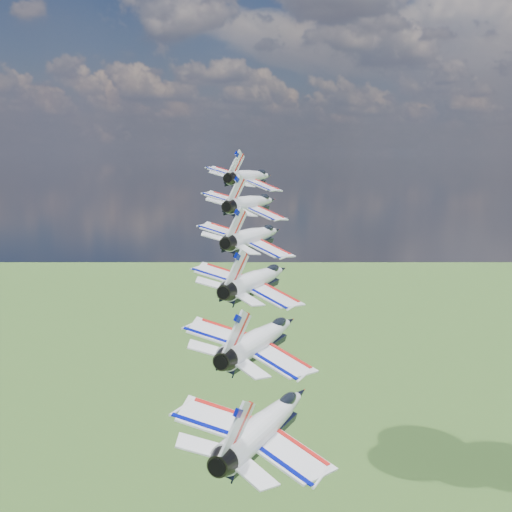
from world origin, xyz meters
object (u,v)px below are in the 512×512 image
Objects in this scene: jet_5 at (267,423)px; jet_1 at (252,203)px; jet_0 at (251,177)px; jet_3 at (258,279)px; jet_2 at (255,236)px; jet_4 at (261,338)px.

jet_1 is at bearing 115.15° from jet_5.
jet_1 is at bearing -64.85° from jet_0.
jet_1 is 24.33m from jet_3.
jet_2 reaches higher than jet_5.
jet_1 reaches higher than jet_4.
jet_4 is at bearing -64.85° from jet_2.
jet_2 reaches higher than jet_4.
jet_2 is (14.54, -18.47, -6.25)m from jet_0.
jet_2 reaches higher than jet_3.
jet_5 is at bearing -64.85° from jet_2.
jet_0 reaches higher than jet_4.
jet_1 reaches higher than jet_5.
jet_3 is 24.33m from jet_5.
jet_4 is (14.54, -18.47, -6.25)m from jet_2.
jet_1 is 1.00× the size of jet_5.
jet_3 reaches higher than jet_4.
jet_4 is 1.00× the size of jet_5.
jet_4 is (29.07, -36.95, -12.50)m from jet_0.
jet_0 reaches higher than jet_5.
jet_0 is at bearing 115.15° from jet_1.
jet_1 is 1.00× the size of jet_4.
jet_0 is 1.00× the size of jet_3.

